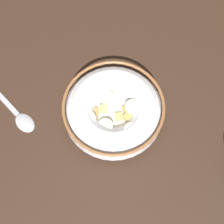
# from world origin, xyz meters

# --- Properties ---
(ground_plane) EXTENTS (1.23, 1.23, 0.02)m
(ground_plane) POSITION_xyz_m (0.00, 0.00, -0.01)
(ground_plane) COLOR #332116
(cereal_bowl) EXTENTS (0.19, 0.19, 0.06)m
(cereal_bowl) POSITION_xyz_m (0.00, -0.00, 0.03)
(cereal_bowl) COLOR silver
(cereal_bowl) RESTS_ON ground_plane
(spoon) EXTENTS (0.12, 0.12, 0.01)m
(spoon) POSITION_xyz_m (-0.19, -0.00, 0.00)
(spoon) COLOR #A5A5AD
(spoon) RESTS_ON ground_plane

